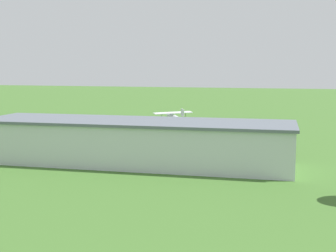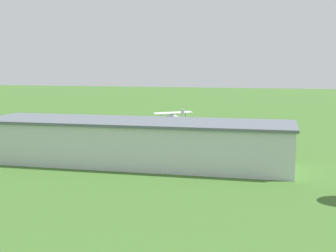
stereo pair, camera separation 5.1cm
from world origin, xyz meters
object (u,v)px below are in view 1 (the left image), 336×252
at_px(person_near_hangar_door, 56,134).
at_px(person_by_parked_cars, 292,150).
at_px(car_orange, 35,137).
at_px(hangar, 135,142).
at_px(biplane, 175,118).
at_px(person_at_fence_line, 286,147).
at_px(person_beside_truck, 64,133).

height_order(person_near_hangar_door, person_by_parked_cars, person_by_parked_cars).
distance_m(car_orange, person_near_hangar_door, 5.12).
relative_size(car_orange, person_near_hangar_door, 2.68).
height_order(hangar, biplane, hangar).
height_order(car_orange, person_near_hangar_door, car_orange).
relative_size(hangar, person_by_parked_cars, 24.27).
bearing_deg(person_at_fence_line, person_by_parked_cars, 119.37).
xyz_separation_m(hangar, person_beside_truck, (19.50, -16.77, -2.00)).
distance_m(person_at_fence_line, person_by_parked_cars, 1.83).
xyz_separation_m(biplane, car_orange, (18.81, 18.30, -1.88)).
bearing_deg(person_near_hangar_door, person_beside_truck, -153.43).
height_order(person_at_fence_line, person_beside_truck, person_at_fence_line).
xyz_separation_m(biplane, person_at_fence_line, (-21.15, 16.56, -1.89)).
relative_size(person_near_hangar_door, person_by_parked_cars, 0.97).
relative_size(car_orange, person_at_fence_line, 2.53).
bearing_deg(person_near_hangar_door, hangar, 141.99).
bearing_deg(biplane, person_at_fence_line, 141.94).
xyz_separation_m(biplane, person_by_parked_cars, (-22.05, 18.16, -1.91)).
bearing_deg(person_near_hangar_door, person_by_parked_cars, 173.02).
distance_m(hangar, car_orange, 24.44).
height_order(hangar, person_near_hangar_door, hangar).
xyz_separation_m(hangar, car_orange, (21.67, -11.14, -1.94)).
bearing_deg(hangar, biplane, -84.46).
relative_size(hangar, car_orange, 9.30).
xyz_separation_m(hangar, biplane, (2.85, -29.44, -0.06)).
height_order(hangar, car_orange, hangar).
bearing_deg(person_at_fence_line, person_near_hangar_door, -4.82).
relative_size(biplane, person_by_parked_cars, 4.37).
relative_size(person_near_hangar_door, person_at_fence_line, 0.95).
xyz_separation_m(car_orange, person_at_fence_line, (-39.96, -1.74, -0.01)).
distance_m(person_near_hangar_door, person_by_parked_cars, 40.18).
xyz_separation_m(hangar, person_near_hangar_door, (20.69, -16.17, -1.99)).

